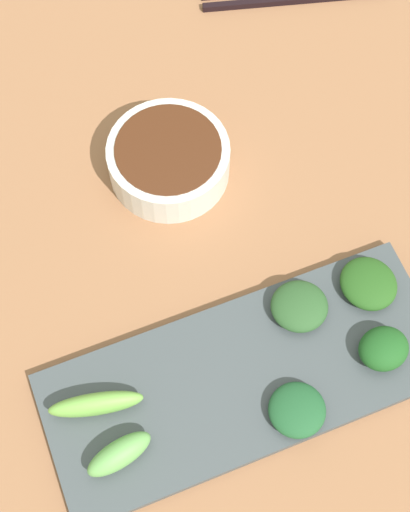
% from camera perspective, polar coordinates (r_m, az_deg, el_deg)
% --- Properties ---
extents(tabletop, '(2.10, 2.10, 0.02)m').
position_cam_1_polar(tabletop, '(0.78, 1.39, -0.25)').
color(tabletop, '#9A6644').
rests_on(tabletop, ground).
extents(sauce_bowl, '(0.13, 0.13, 0.04)m').
position_cam_1_polar(sauce_bowl, '(0.80, -2.79, 7.41)').
color(sauce_bowl, silver).
rests_on(sauce_bowl, tabletop).
extents(serving_plate, '(0.15, 0.38, 0.01)m').
position_cam_1_polar(serving_plate, '(0.72, 3.10, -9.22)').
color(serving_plate, '#434A4E').
rests_on(serving_plate, tabletop).
extents(broccoli_leafy_0, '(0.07, 0.07, 0.02)m').
position_cam_1_polar(broccoli_leafy_0, '(0.75, 12.39, -2.07)').
color(broccoli_leafy_0, '#26551C').
rests_on(broccoli_leafy_0, serving_plate).
extents(broccoli_stalk_1, '(0.04, 0.09, 0.03)m').
position_cam_1_polar(broccoli_stalk_1, '(0.70, -8.34, -11.14)').
color(broccoli_stalk_1, '#75B448').
rests_on(broccoli_stalk_1, serving_plate).
extents(broccoli_leafy_2, '(0.06, 0.06, 0.02)m').
position_cam_1_polar(broccoli_leafy_2, '(0.70, 6.84, -11.69)').
color(broccoli_leafy_2, '#20552C').
rests_on(broccoli_leafy_2, serving_plate).
extents(broccoli_leafy_3, '(0.05, 0.05, 0.03)m').
position_cam_1_polar(broccoli_leafy_3, '(0.73, 13.50, -6.90)').
color(broccoli_leafy_3, '#1E541F').
rests_on(broccoli_leafy_3, serving_plate).
extents(broccoli_stalk_4, '(0.04, 0.07, 0.03)m').
position_cam_1_polar(broccoli_stalk_4, '(0.69, -6.57, -14.81)').
color(broccoli_stalk_4, '#67A853').
rests_on(broccoli_stalk_4, serving_plate).
extents(broccoli_leafy_5, '(0.07, 0.07, 0.02)m').
position_cam_1_polar(broccoli_leafy_5, '(0.73, 7.22, -3.83)').
color(broccoli_leafy_5, '#2C5529').
rests_on(broccoli_leafy_5, serving_plate).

